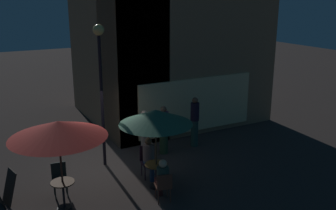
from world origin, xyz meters
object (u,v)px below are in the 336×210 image
at_px(patron_seated_0, 149,156).
at_px(patron_standing_2, 145,134).
at_px(street_lamp_near_corner, 100,68).
at_px(cafe_chair_1, 164,185).
at_px(patio_umbrella_1, 58,130).
at_px(patron_standing_4, 195,121).
at_px(patio_umbrella_0, 156,117).
at_px(cafe_chair_2, 59,176).
at_px(cafe_chair_0, 148,158).
at_px(cafe_table_0, 156,171).
at_px(patron_seated_1, 162,177).
at_px(menu_sandwich_board, 3,189).
at_px(patron_standing_3, 164,130).
at_px(cafe_table_1, 63,191).

relative_size(patron_seated_0, patron_standing_2, 0.76).
distance_m(street_lamp_near_corner, cafe_chair_1, 4.11).
distance_m(patio_umbrella_1, patron_standing_4, 5.83).
relative_size(patio_umbrella_0, patron_seated_0, 1.83).
height_order(patio_umbrella_0, cafe_chair_2, patio_umbrella_0).
xyz_separation_m(street_lamp_near_corner, cafe_chair_0, (0.89, -1.41, -2.63)).
bearing_deg(patron_seated_0, cafe_chair_1, -3.95).
bearing_deg(cafe_chair_0, cafe_chair_1, -3.60).
height_order(cafe_table_0, patron_standing_4, patron_standing_4).
bearing_deg(patron_seated_1, cafe_chair_1, -180.00).
height_order(patio_umbrella_0, patron_seated_0, patio_umbrella_0).
xyz_separation_m(street_lamp_near_corner, patron_standing_4, (3.45, -0.02, -2.26)).
bearing_deg(patron_standing_2, cafe_chair_2, -150.00).
relative_size(menu_sandwich_board, patio_umbrella_1, 0.37).
bearing_deg(patio_umbrella_0, cafe_table_0, -90.00).
relative_size(menu_sandwich_board, patron_standing_3, 0.52).
xyz_separation_m(cafe_table_0, patron_standing_4, (2.65, 2.17, 0.45)).
distance_m(street_lamp_near_corner, menu_sandwich_board, 4.38).
xyz_separation_m(menu_sandwich_board, patron_seated_0, (4.08, -0.39, 0.27)).
bearing_deg(patron_standing_4, patron_standing_2, -71.87).
bearing_deg(patio_umbrella_1, cafe_table_1, -90.00).
bearing_deg(patron_standing_4, street_lamp_near_corner, -75.43).
bearing_deg(cafe_chair_0, cafe_chair_2, -85.27).
relative_size(cafe_table_1, cafe_chair_1, 0.92).
height_order(cafe_chair_1, cafe_chair_2, cafe_chair_2).
relative_size(street_lamp_near_corner, patron_standing_2, 2.69).
xyz_separation_m(cafe_table_1, cafe_chair_1, (2.43, -0.92, 0.00)).
relative_size(cafe_table_0, patron_seated_1, 0.60).
bearing_deg(menu_sandwich_board, patron_standing_2, -0.93).
relative_size(patron_standing_2, patron_standing_4, 0.91).
xyz_separation_m(menu_sandwich_board, cafe_table_0, (4.01, -1.02, 0.04)).
xyz_separation_m(menu_sandwich_board, patron_standing_3, (5.34, 1.07, 0.41)).
distance_m(patio_umbrella_0, cafe_chair_0, 1.74).
distance_m(patio_umbrella_0, cafe_chair_2, 3.12).
xyz_separation_m(patio_umbrella_0, patron_seated_0, (0.07, 0.63, -1.40)).
height_order(street_lamp_near_corner, cafe_chair_1, street_lamp_near_corner).
relative_size(street_lamp_near_corner, patio_umbrella_0, 1.94).
height_order(cafe_table_1, patron_standing_3, patron_standing_3).
height_order(cafe_table_0, patron_standing_3, patron_standing_3).
bearing_deg(patron_standing_3, cafe_chair_1, -10.95).
bearing_deg(patron_seated_1, patio_umbrella_1, 86.02).
bearing_deg(patron_seated_0, street_lamp_near_corner, -143.92).
bearing_deg(street_lamp_near_corner, patron_standing_3, -2.58).
bearing_deg(cafe_table_0, patron_standing_3, 57.50).
relative_size(cafe_table_0, patron_seated_0, 0.56).
bearing_deg(cafe_chair_2, patron_standing_2, 116.82).
bearing_deg(cafe_chair_0, patron_standing_2, 165.56).
bearing_deg(cafe_table_1, menu_sandwich_board, 144.68).
bearing_deg(patron_seated_1, street_lamp_near_corner, 25.69).
bearing_deg(cafe_chair_2, cafe_chair_1, 59.74).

